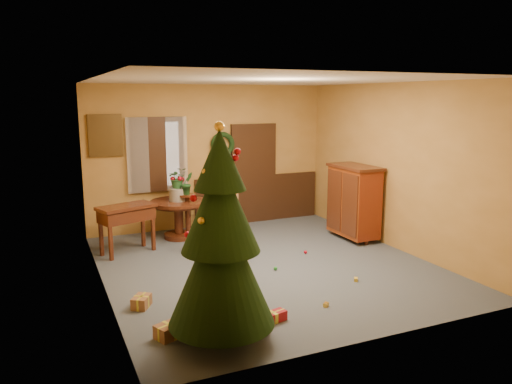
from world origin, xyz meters
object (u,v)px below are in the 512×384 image
sideboard (354,200)px  chair_near (223,227)px  dining_table (179,212)px  writing_desk (127,217)px  christmas_tree (221,241)px

sideboard → chair_near: bearing=-176.7°
dining_table → sideboard: (3.02, -1.36, 0.24)m
chair_near → dining_table: bearing=103.0°
dining_table → sideboard: size_ratio=0.76×
chair_near → sideboard: (2.67, 0.16, 0.21)m
writing_desk → sideboard: (4.07, -0.81, 0.12)m
writing_desk → sideboard: bearing=-11.2°
christmas_tree → dining_table: bearing=81.3°
christmas_tree → writing_desk: bearing=96.4°
writing_desk → dining_table: bearing=27.7°
dining_table → chair_near: (0.35, -1.52, 0.03)m
dining_table → sideboard: bearing=-24.3°
chair_near → christmas_tree: (-0.99, -2.67, 0.60)m
dining_table → writing_desk: (-1.05, -0.55, 0.12)m
chair_near → christmas_tree: christmas_tree is taller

